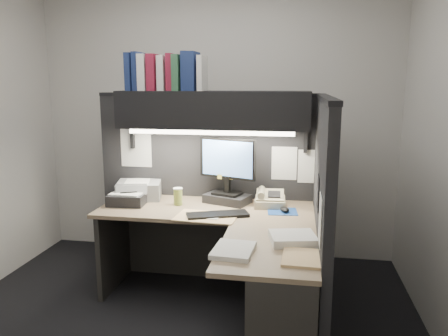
{
  "coord_description": "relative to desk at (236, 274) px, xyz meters",
  "views": [
    {
      "loc": [
        0.81,
        -2.73,
        1.72
      ],
      "look_at": [
        0.25,
        0.51,
        1.07
      ],
      "focal_mm": 35.0,
      "sensor_mm": 36.0,
      "label": 1
    }
  ],
  "objects": [
    {
      "name": "mouse",
      "position": [
        0.3,
        0.54,
        0.31
      ],
      "size": [
        0.1,
        0.12,
        0.04
      ],
      "primitive_type": "ellipsoid",
      "rotation": [
        0.0,
        0.0,
        0.36
      ],
      "color": "black",
      "rests_on": "mousepad"
    },
    {
      "name": "binder_row",
      "position": [
        -0.69,
        0.75,
        1.35
      ],
      "size": [
        0.63,
        0.26,
        0.31
      ],
      "color": "navy",
      "rests_on": "overhead_shelf"
    },
    {
      "name": "keyboard",
      "position": [
        -0.19,
        0.36,
        0.3
      ],
      "size": [
        0.49,
        0.31,
        0.02
      ],
      "primitive_type": "cube",
      "rotation": [
        0.0,
        0.0,
        0.36
      ],
      "color": "black",
      "rests_on": "desk"
    },
    {
      "name": "mousepad",
      "position": [
        0.28,
        0.56,
        0.29
      ],
      "size": [
        0.25,
        0.23,
        0.0
      ],
      "primitive_type": "cube",
      "rotation": [
        0.0,
        0.0,
        0.11
      ],
      "color": "navy",
      "rests_on": "desk"
    },
    {
      "name": "telephone",
      "position": [
        0.17,
        0.71,
        0.34
      ],
      "size": [
        0.26,
        0.27,
        0.1
      ],
      "primitive_type": "cube",
      "rotation": [
        0.0,
        0.0,
        0.06
      ],
      "color": "#BBB190",
      "rests_on": "desk"
    },
    {
      "name": "open_folder",
      "position": [
        -0.27,
        0.32,
        0.29
      ],
      "size": [
        0.47,
        0.32,
        0.01
      ],
      "primitive_type": "cube",
      "rotation": [
        0.0,
        0.0,
        -0.07
      ],
      "color": "#E0B87E",
      "rests_on": "desk"
    },
    {
      "name": "task_light_tube",
      "position": [
        -0.3,
        0.61,
        0.89
      ],
      "size": [
        1.32,
        0.04,
        0.04
      ],
      "primitive_type": "cylinder",
      "rotation": [
        0.0,
        1.57,
        0.0
      ],
      "color": "white",
      "rests_on": "overhead_shelf"
    },
    {
      "name": "wall_back",
      "position": [
        -0.43,
        1.5,
        0.91
      ],
      "size": [
        3.5,
        0.04,
        2.7
      ],
      "primitive_type": "cube",
      "color": "silver",
      "rests_on": "floor"
    },
    {
      "name": "notebook_stack",
      "position": [
        -0.99,
        0.56,
        0.33
      ],
      "size": [
        0.31,
        0.26,
        0.09
      ],
      "primitive_type": "cube",
      "rotation": [
        0.0,
        0.0,
        0.06
      ],
      "color": "black",
      "rests_on": "desk"
    },
    {
      "name": "wall_front",
      "position": [
        -0.43,
        -1.5,
        0.91
      ],
      "size": [
        3.5,
        0.04,
        2.7
      ],
      "primitive_type": "cube",
      "color": "silver",
      "rests_on": "floor"
    },
    {
      "name": "partition_right",
      "position": [
        0.55,
        0.18,
        0.36
      ],
      "size": [
        0.06,
        1.5,
        1.6
      ],
      "primitive_type": "cube",
      "color": "black",
      "rests_on": "floor"
    },
    {
      "name": "overhead_shelf",
      "position": [
        -0.3,
        0.75,
        1.06
      ],
      "size": [
        1.55,
        0.34,
        0.3
      ],
      "primitive_type": "cube",
      "color": "black",
      "rests_on": "partition_back"
    },
    {
      "name": "printer",
      "position": [
        -0.96,
        0.76,
        0.36
      ],
      "size": [
        0.43,
        0.39,
        0.15
      ],
      "primitive_type": "cube",
      "rotation": [
        0.0,
        0.0,
        0.24
      ],
      "color": "gray",
      "rests_on": "desk"
    },
    {
      "name": "partition_back",
      "position": [
        -0.4,
        0.93,
        0.36
      ],
      "size": [
        1.9,
        0.06,
        1.6
      ],
      "primitive_type": "cube",
      "color": "black",
      "rests_on": "floor"
    },
    {
      "name": "manila_stack",
      "position": [
        0.42,
        -0.36,
        0.29
      ],
      "size": [
        0.23,
        0.28,
        0.02
      ],
      "primitive_type": "cube",
      "rotation": [
        0.0,
        0.0,
        -0.04
      ],
      "color": "#E0B87E",
      "rests_on": "desk"
    },
    {
      "name": "desk",
      "position": [
        0.0,
        0.0,
        0.0
      ],
      "size": [
        1.7,
        1.53,
        0.73
      ],
      "color": "#846F54",
      "rests_on": "floor"
    },
    {
      "name": "pinned_papers",
      "position": [
        -0.0,
        0.56,
        0.61
      ],
      "size": [
        1.76,
        1.31,
        0.51
      ],
      "color": "white",
      "rests_on": "partition_back"
    },
    {
      "name": "paper_stack_a",
      "position": [
        0.37,
        -0.1,
        0.31
      ],
      "size": [
        0.32,
        0.29,
        0.05
      ],
      "primitive_type": "cube",
      "rotation": [
        0.0,
        0.0,
        0.21
      ],
      "color": "white",
      "rests_on": "desk"
    },
    {
      "name": "coffee_cup",
      "position": [
        -0.57,
        0.61,
        0.35
      ],
      "size": [
        0.09,
        0.09,
        0.13
      ],
      "primitive_type": "cylinder",
      "rotation": [
        0.0,
        0.0,
        -0.29
      ],
      "color": "#BBB24A",
      "rests_on": "desk"
    },
    {
      "name": "paper_stack_b",
      "position": [
        0.03,
        -0.33,
        0.3
      ],
      "size": [
        0.25,
        0.3,
        0.03
      ],
      "primitive_type": "cube",
      "rotation": [
        0.0,
        0.0,
        -0.07
      ],
      "color": "white",
      "rests_on": "desk"
    },
    {
      "name": "floor",
      "position": [
        -0.43,
        0.0,
        -0.44
      ],
      "size": [
        3.5,
        3.5,
        0.0
      ],
      "primitive_type": "plane",
      "color": "black",
      "rests_on": "ground"
    },
    {
      "name": "monitor",
      "position": [
        -0.18,
        0.74,
        0.5
      ],
      "size": [
        0.48,
        0.33,
        0.54
      ],
      "rotation": [
        0.0,
        0.0,
        -0.35
      ],
      "color": "black",
      "rests_on": "desk"
    }
  ]
}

